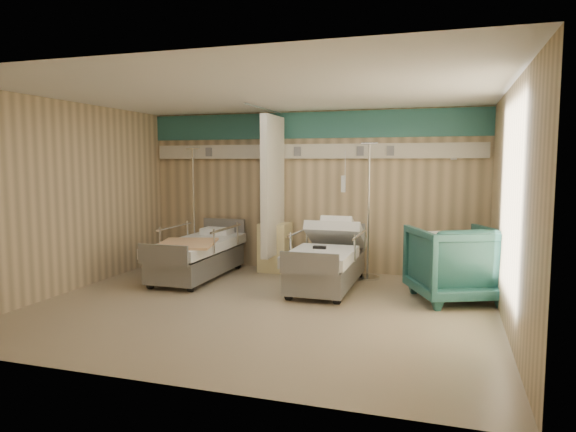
{
  "coord_description": "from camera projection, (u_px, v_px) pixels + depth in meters",
  "views": [
    {
      "loc": [
        2.33,
        -6.24,
        1.91
      ],
      "look_at": [
        0.19,
        0.6,
        1.16
      ],
      "focal_mm": 32.0,
      "sensor_mm": 36.0,
      "label": 1
    }
  ],
  "objects": [
    {
      "name": "iv_stand_left",
      "position": [
        194.0,
        243.0,
        9.39
      ],
      "size": [
        0.39,
        0.39,
        2.18
      ],
      "rotation": [
        0.0,
        0.0,
        0.21
      ],
      "color": "silver",
      "rests_on": "ground"
    },
    {
      "name": "room_walls",
      "position": [
        265.0,
        166.0,
        6.87
      ],
      "size": [
        6.04,
        5.04,
        2.82
      ],
      "color": "tan",
      "rests_on": "ground"
    },
    {
      "name": "white_cup",
      "position": [
        265.0,
        219.0,
        8.98
      ],
      "size": [
        0.11,
        0.11,
        0.13
      ],
      "primitive_type": "cylinder",
      "rotation": [
        0.0,
        0.0,
        0.23
      ],
      "color": "white",
      "rests_on": "bedside_cabinet"
    },
    {
      "name": "call_remote",
      "position": [
        320.0,
        247.0,
        7.62
      ],
      "size": [
        0.19,
        0.09,
        0.04
      ],
      "primitive_type": "cube",
      "rotation": [
        0.0,
        0.0,
        0.03
      ],
      "color": "black",
      "rests_on": "bed_right"
    },
    {
      "name": "visitor_armchair",
      "position": [
        455.0,
        263.0,
        7.08
      ],
      "size": [
        1.48,
        1.5,
        1.04
      ],
      "primitive_type": "imported",
      "rotation": [
        0.0,
        0.0,
        3.55
      ],
      "color": "#21534E",
      "rests_on": "ground"
    },
    {
      "name": "toiletry_bag",
      "position": [
        276.0,
        220.0,
        9.02
      ],
      "size": [
        0.22,
        0.15,
        0.11
      ],
      "primitive_type": "cube",
      "rotation": [
        0.0,
        0.0,
        0.12
      ],
      "color": "black",
      "rests_on": "bedside_cabinet"
    },
    {
      "name": "bedside_cabinet",
      "position": [
        275.0,
        247.0,
        9.02
      ],
      "size": [
        0.5,
        0.48,
        0.85
      ],
      "primitive_type": "cube",
      "color": "#F5E099",
      "rests_on": "ground"
    },
    {
      "name": "tan_blanket",
      "position": [
        187.0,
        244.0,
        8.0
      ],
      "size": [
        1.09,
        1.24,
        0.04
      ],
      "primitive_type": "cube",
      "rotation": [
        0.0,
        0.0,
        0.28
      ],
      "color": "tan",
      "rests_on": "bed_left"
    },
    {
      "name": "ground",
      "position": [
        261.0,
        307.0,
        6.81
      ],
      "size": [
        6.0,
        5.0,
        0.0
      ],
      "primitive_type": "cube",
      "color": "#85735B",
      "rests_on": "ground"
    },
    {
      "name": "iv_stand_right",
      "position": [
        368.0,
        251.0,
        8.43
      ],
      "size": [
        0.4,
        0.4,
        2.23
      ],
      "rotation": [
        0.0,
        0.0,
        -0.04
      ],
      "color": "silver",
      "rests_on": "ground"
    },
    {
      "name": "waffle_blanket",
      "position": [
        456.0,
        223.0,
        7.03
      ],
      "size": [
        0.84,
        0.81,
        0.07
      ],
      "primitive_type": "cube",
      "rotation": [
        0.0,
        0.0,
        3.58
      ],
      "color": "silver",
      "rests_on": "visitor_armchair"
    },
    {
      "name": "bed_left",
      "position": [
        197.0,
        259.0,
        8.49
      ],
      "size": [
        1.0,
        2.16,
        0.63
      ],
      "primitive_type": null,
      "color": "silver",
      "rests_on": "ground"
    },
    {
      "name": "bed_right",
      "position": [
        327.0,
        267.0,
        7.83
      ],
      "size": [
        1.0,
        2.16,
        0.63
      ],
      "primitive_type": null,
      "color": "silver",
      "rests_on": "ground"
    }
  ]
}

